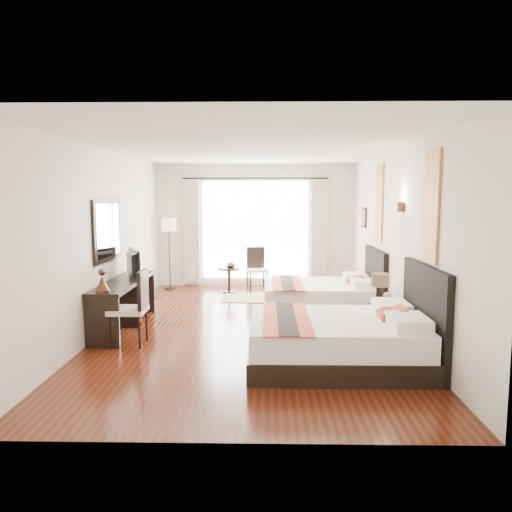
{
  "coord_description": "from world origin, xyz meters",
  "views": [
    {
      "loc": [
        0.25,
        -7.73,
        2.07
      ],
      "look_at": [
        0.08,
        0.47,
        1.09
      ],
      "focal_mm": 35.0,
      "sensor_mm": 36.0,
      "label": 1
    }
  ],
  "objects_px": {
    "television": "(129,264)",
    "desk_chair": "(130,322)",
    "bed_far": "(324,296)",
    "window_chair": "(257,277)",
    "vase": "(387,300)",
    "table_lamp": "(380,282)",
    "fruit_bowl": "(231,267)",
    "floor_lamp": "(169,229)",
    "bed_near": "(343,338)",
    "console_desk": "(124,304)",
    "nightstand": "(383,321)",
    "side_table": "(229,280)"
  },
  "relations": [
    {
      "from": "bed_far",
      "to": "floor_lamp",
      "type": "bearing_deg",
      "value": 145.21
    },
    {
      "from": "vase",
      "to": "desk_chair",
      "type": "height_order",
      "value": "desk_chair"
    },
    {
      "from": "bed_far",
      "to": "window_chair",
      "type": "xyz_separation_m",
      "value": [
        -1.24,
        2.21,
        -0.01
      ]
    },
    {
      "from": "vase",
      "to": "television",
      "type": "relative_size",
      "value": 0.15
    },
    {
      "from": "bed_far",
      "to": "floor_lamp",
      "type": "distance_m",
      "value": 4.03
    },
    {
      "from": "side_table",
      "to": "fruit_bowl",
      "type": "relative_size",
      "value": 2.46
    },
    {
      "from": "nightstand",
      "to": "floor_lamp",
      "type": "bearing_deg",
      "value": 136.47
    },
    {
      "from": "television",
      "to": "desk_chair",
      "type": "height_order",
      "value": "television"
    },
    {
      "from": "floor_lamp",
      "to": "console_desk",
      "type": "bearing_deg",
      "value": -91.33
    },
    {
      "from": "floor_lamp",
      "to": "desk_chair",
      "type": "bearing_deg",
      "value": -86.52
    },
    {
      "from": "table_lamp",
      "to": "floor_lamp",
      "type": "bearing_deg",
      "value": 137.46
    },
    {
      "from": "bed_far",
      "to": "desk_chair",
      "type": "distance_m",
      "value": 3.57
    },
    {
      "from": "bed_near",
      "to": "window_chair",
      "type": "bearing_deg",
      "value": 103.04
    },
    {
      "from": "bed_near",
      "to": "fruit_bowl",
      "type": "xyz_separation_m",
      "value": [
        -1.72,
        4.62,
        0.24
      ]
    },
    {
      "from": "vase",
      "to": "side_table",
      "type": "bearing_deg",
      "value": 126.84
    },
    {
      "from": "console_desk",
      "to": "window_chair",
      "type": "distance_m",
      "value": 3.92
    },
    {
      "from": "vase",
      "to": "side_table",
      "type": "distance_m",
      "value": 4.3
    },
    {
      "from": "table_lamp",
      "to": "television",
      "type": "xyz_separation_m",
      "value": [
        -3.94,
        0.48,
        0.2
      ]
    },
    {
      "from": "bed_near",
      "to": "fruit_bowl",
      "type": "bearing_deg",
      "value": 110.43
    },
    {
      "from": "floor_lamp",
      "to": "bed_near",
      "type": "bearing_deg",
      "value": -58.09
    },
    {
      "from": "vase",
      "to": "window_chair",
      "type": "height_order",
      "value": "window_chair"
    },
    {
      "from": "table_lamp",
      "to": "bed_near",
      "type": "bearing_deg",
      "value": -118.05
    },
    {
      "from": "television",
      "to": "side_table",
      "type": "bearing_deg",
      "value": -52.77
    },
    {
      "from": "bed_far",
      "to": "window_chair",
      "type": "bearing_deg",
      "value": 119.24
    },
    {
      "from": "table_lamp",
      "to": "fruit_bowl",
      "type": "bearing_deg",
      "value": 128.05
    },
    {
      "from": "bed_near",
      "to": "television",
      "type": "bearing_deg",
      "value": 148.78
    },
    {
      "from": "console_desk",
      "to": "desk_chair",
      "type": "bearing_deg",
      "value": -69.48
    },
    {
      "from": "desk_chair",
      "to": "window_chair",
      "type": "distance_m",
      "value": 4.57
    },
    {
      "from": "window_chair",
      "to": "bed_far",
      "type": "bearing_deg",
      "value": 16.93
    },
    {
      "from": "side_table",
      "to": "vase",
      "type": "bearing_deg",
      "value": -53.16
    },
    {
      "from": "bed_near",
      "to": "vase",
      "type": "bearing_deg",
      "value": 55.16
    },
    {
      "from": "nightstand",
      "to": "fruit_bowl",
      "type": "xyz_separation_m",
      "value": [
        -2.51,
        3.33,
        0.34
      ]
    },
    {
      "from": "bed_near",
      "to": "vase",
      "type": "relative_size",
      "value": 17.64
    },
    {
      "from": "table_lamp",
      "to": "vase",
      "type": "xyz_separation_m",
      "value": [
        0.05,
        -0.27,
        -0.22
      ]
    },
    {
      "from": "table_lamp",
      "to": "vase",
      "type": "distance_m",
      "value": 0.35
    },
    {
      "from": "vase",
      "to": "television",
      "type": "distance_m",
      "value": 4.09
    },
    {
      "from": "window_chair",
      "to": "console_desk",
      "type": "bearing_deg",
      "value": -43.66
    },
    {
      "from": "console_desk",
      "to": "side_table",
      "type": "height_order",
      "value": "console_desk"
    },
    {
      "from": "fruit_bowl",
      "to": "window_chair",
      "type": "relative_size",
      "value": 0.23
    },
    {
      "from": "bed_near",
      "to": "bed_far",
      "type": "xyz_separation_m",
      "value": [
        0.08,
        2.78,
        -0.02
      ]
    },
    {
      "from": "nightstand",
      "to": "television",
      "type": "bearing_deg",
      "value": 170.93
    },
    {
      "from": "bed_near",
      "to": "console_desk",
      "type": "height_order",
      "value": "bed_near"
    },
    {
      "from": "bed_near",
      "to": "nightstand",
      "type": "xyz_separation_m",
      "value": [
        0.79,
        1.29,
        -0.1
      ]
    },
    {
      "from": "television",
      "to": "fruit_bowl",
      "type": "height_order",
      "value": "television"
    },
    {
      "from": "bed_near",
      "to": "desk_chair",
      "type": "xyz_separation_m",
      "value": [
        -2.86,
        0.75,
        -0.0
      ]
    },
    {
      "from": "table_lamp",
      "to": "console_desk",
      "type": "height_order",
      "value": "table_lamp"
    },
    {
      "from": "bed_near",
      "to": "television",
      "type": "distance_m",
      "value": 3.77
    },
    {
      "from": "vase",
      "to": "window_chair",
      "type": "distance_m",
      "value": 4.31
    },
    {
      "from": "bed_near",
      "to": "bed_far",
      "type": "relative_size",
      "value": 1.08
    },
    {
      "from": "bed_near",
      "to": "television",
      "type": "xyz_separation_m",
      "value": [
        -3.17,
        1.92,
        0.67
      ]
    }
  ]
}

